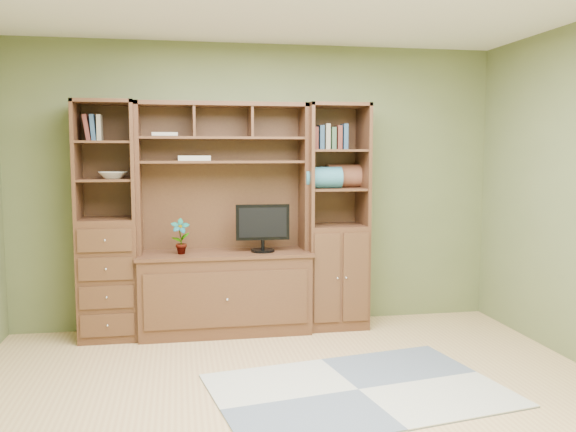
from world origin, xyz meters
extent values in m
cube|color=tan|center=(0.00, 0.00, 0.00)|extent=(4.60, 4.10, 0.04)
cube|color=#636E42|center=(0.00, 2.00, 1.30)|extent=(4.50, 0.04, 2.60)
cube|color=#636E42|center=(0.00, -2.00, 1.30)|extent=(4.50, 0.04, 2.60)
cube|color=#4A2B1A|center=(-0.35, 1.73, 1.02)|extent=(1.54, 0.53, 2.05)
cube|color=#4A2B1A|center=(-1.35, 1.77, 1.02)|extent=(0.50, 0.45, 2.05)
cube|color=#4A2B1A|center=(0.68, 1.77, 1.02)|extent=(0.55, 0.45, 2.05)
cube|color=#929697|center=(0.44, 0.21, 0.01)|extent=(2.12, 1.59, 0.01)
cube|color=black|center=(-0.01, 1.70, 1.02)|extent=(0.49, 0.23, 0.58)
imported|color=#A25537|center=(-0.73, 1.70, 0.89)|extent=(0.16, 0.11, 0.31)
cube|color=#B9B29E|center=(-0.60, 1.82, 1.56)|extent=(0.28, 0.21, 0.04)
imported|color=beige|center=(-1.29, 1.77, 1.42)|extent=(0.24, 0.24, 0.06)
cube|color=#307080|center=(0.54, 1.73, 1.39)|extent=(0.33, 0.19, 0.19)
cube|color=brown|center=(0.81, 1.85, 1.40)|extent=(0.38, 0.21, 0.21)
camera|label=1|loc=(-0.74, -3.63, 1.62)|focal=38.00mm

